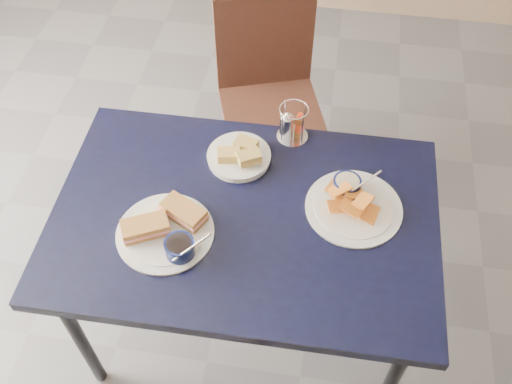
# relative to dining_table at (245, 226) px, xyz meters

# --- Properties ---
(ground) EXTENTS (6.00, 6.00, 0.00)m
(ground) POSITION_rel_dining_table_xyz_m (0.25, -0.20, -0.68)
(ground) COLOR #59595F
(ground) RESTS_ON ground
(dining_table) EXTENTS (1.23, 0.83, 0.75)m
(dining_table) POSITION_rel_dining_table_xyz_m (0.00, 0.00, 0.00)
(dining_table) COLOR black
(dining_table) RESTS_ON ground
(chair_far) EXTENTS (0.53, 0.53, 0.90)m
(chair_far) POSITION_rel_dining_table_xyz_m (-0.03, 0.89, -0.17)
(chair_far) COLOR black
(chair_far) RESTS_ON ground
(sandwich_plate) EXTENTS (0.32, 0.30, 0.12)m
(sandwich_plate) POSITION_rel_dining_table_xyz_m (-0.22, -0.11, 0.09)
(sandwich_plate) COLOR white
(sandwich_plate) RESTS_ON dining_table
(plantain_plate) EXTENTS (0.31, 0.31, 0.12)m
(plantain_plate) POSITION_rel_dining_table_xyz_m (0.33, 0.10, 0.08)
(plantain_plate) COLOR white
(plantain_plate) RESTS_ON dining_table
(bread_basket) EXTENTS (0.21, 0.21, 0.07)m
(bread_basket) POSITION_rel_dining_table_xyz_m (-0.06, 0.22, 0.09)
(bread_basket) COLOR white
(bread_basket) RESTS_ON dining_table
(condiment_caddy) EXTENTS (0.11, 0.11, 0.14)m
(condiment_caddy) POSITION_rel_dining_table_xyz_m (0.10, 0.36, 0.12)
(condiment_caddy) COLOR silver
(condiment_caddy) RESTS_ON dining_table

